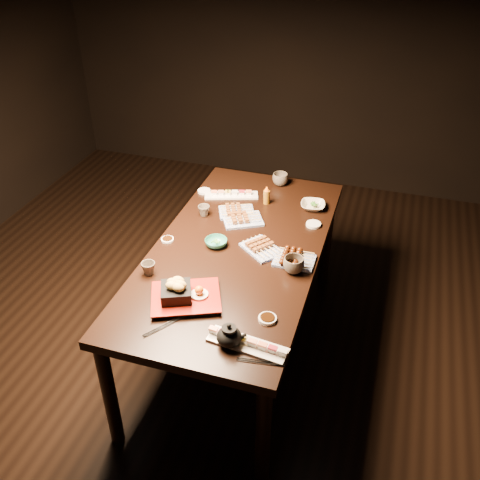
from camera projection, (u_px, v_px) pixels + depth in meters
name	position (u px, v px, depth m)	size (l,w,h in m)	color
ground	(175.00, 350.00, 3.34)	(5.00, 5.00, 0.00)	black
dining_table	(237.00, 300.00, 3.16)	(0.90, 1.80, 0.75)	black
sushi_platter_near	(247.00, 342.00, 2.32)	(0.36, 0.10, 0.04)	white
sushi_platter_far	(231.00, 193.00, 3.42)	(0.34, 0.09, 0.04)	white
yakitori_plate_center	(243.00, 217.00, 3.17)	(0.23, 0.17, 0.06)	#828EB6
yakitori_plate_right	(262.00, 246.00, 2.92)	(0.22, 0.16, 0.06)	#828EB6
yakitori_plate_left	(237.00, 209.00, 3.25)	(0.21, 0.15, 0.05)	#828EB6
tsukune_plate	(294.00, 258.00, 2.83)	(0.21, 0.16, 0.05)	#828EB6
edamame_bowl_green	(216.00, 243.00, 2.96)	(0.12, 0.12, 0.04)	#2A8269
edamame_bowl_cream	(313.00, 206.00, 3.30)	(0.15, 0.15, 0.04)	beige
tempura_tray	(185.00, 291.00, 2.55)	(0.33, 0.26, 0.12)	black
teacup_near_left	(149.00, 268.00, 2.74)	(0.07, 0.07, 0.07)	#51493E
teacup_mid_right	(294.00, 265.00, 2.75)	(0.11, 0.11, 0.09)	#51493E
teacup_far_left	(204.00, 211.00, 3.22)	(0.07, 0.07, 0.07)	#51493E
teacup_far_right	(280.00, 179.00, 3.54)	(0.10, 0.10, 0.08)	#51493E
teapot	(229.00, 334.00, 2.31)	(0.13, 0.13, 0.11)	black
condiment_bottle	(267.00, 195.00, 3.32)	(0.04, 0.04, 0.12)	brown
sauce_dish_west	(167.00, 240.00, 3.01)	(0.07, 0.07, 0.01)	white
sauce_dish_east	(313.00, 224.00, 3.14)	(0.09, 0.09, 0.02)	white
sauce_dish_se	(267.00, 319.00, 2.47)	(0.09, 0.09, 0.02)	white
sauce_dish_nw	(204.00, 191.00, 3.47)	(0.08, 0.08, 0.01)	white
chopsticks_near	(163.00, 326.00, 2.43)	(0.21, 0.02, 0.01)	black
chopsticks_se	(260.00, 362.00, 2.25)	(0.20, 0.02, 0.01)	black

